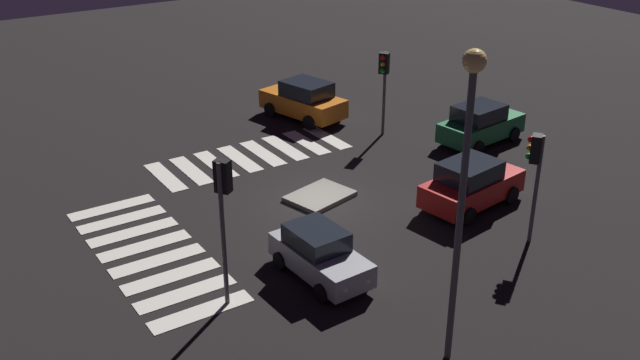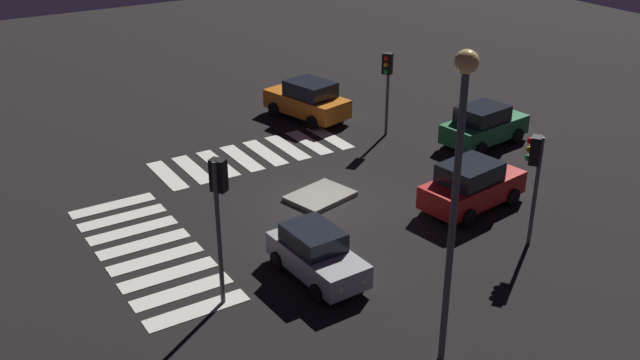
{
  "view_description": "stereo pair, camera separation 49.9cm",
  "coord_description": "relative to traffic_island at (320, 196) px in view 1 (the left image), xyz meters",
  "views": [
    {
      "loc": [
        13.62,
        20.85,
        12.58
      ],
      "look_at": [
        0.0,
        0.0,
        1.0
      ],
      "focal_mm": 40.86,
      "sensor_mm": 36.0,
      "label": 1
    },
    {
      "loc": [
        13.2,
        21.12,
        12.58
      ],
      "look_at": [
        0.0,
        0.0,
        1.0
      ],
      "focal_mm": 40.86,
      "sensor_mm": 36.0,
      "label": 2
    }
  ],
  "objects": [
    {
      "name": "ground_plane",
      "position": [
        0.25,
        0.39,
        -0.09
      ],
      "size": [
        80.0,
        80.0,
        0.0
      ],
      "primitive_type": "plane",
      "color": "black"
    },
    {
      "name": "traffic_island",
      "position": [
        0.0,
        0.0,
        0.0
      ],
      "size": [
        2.78,
        2.34,
        0.18
      ],
      "color": "gray",
      "rests_on": "ground"
    },
    {
      "name": "car_red",
      "position": [
        -4.42,
        3.66,
        0.83
      ],
      "size": [
        4.46,
        2.48,
        1.87
      ],
      "rotation": [
        0.0,
        0.0,
        3.29
      ],
      "color": "red",
      "rests_on": "ground"
    },
    {
      "name": "car_orange",
      "position": [
        -4.27,
        -8.01,
        0.87
      ],
      "size": [
        2.87,
        4.74,
        1.95
      ],
      "rotation": [
        0.0,
        0.0,
        -1.34
      ],
      "color": "orange",
      "rests_on": "ground"
    },
    {
      "name": "car_silver",
      "position": [
        3.06,
        4.66,
        0.71
      ],
      "size": [
        1.9,
        3.81,
        1.63
      ],
      "rotation": [
        0.0,
        0.0,
        1.62
      ],
      "color": "#9EA0A5",
      "rests_on": "ground"
    },
    {
      "name": "car_green",
      "position": [
        -9.3,
        -0.83,
        0.82
      ],
      "size": [
        4.42,
        2.4,
        1.86
      ],
      "rotation": [
        0.0,
        0.0,
        3.26
      ],
      "color": "#196B38",
      "rests_on": "ground"
    },
    {
      "name": "traffic_light_west",
      "position": [
        -4.17,
        6.65,
        2.89
      ],
      "size": [
        0.54,
        0.53,
        3.92
      ],
      "rotation": [
        0.0,
        0.0,
        -0.96
      ],
      "color": "#47474C",
      "rests_on": "ground"
    },
    {
      "name": "traffic_light_north",
      "position": [
        6.1,
        4.36,
        3.4
      ],
      "size": [
        0.53,
        0.54,
        4.61
      ],
      "rotation": [
        0.0,
        0.0,
        -2.55
      ],
      "color": "#47474C",
      "rests_on": "ground"
    },
    {
      "name": "traffic_light_south",
      "position": [
        -6.12,
        -4.03,
        2.94
      ],
      "size": [
        0.53,
        0.54,
        3.99
      ],
      "rotation": [
        0.0,
        0.0,
        0.61
      ],
      "color": "#47474C",
      "rests_on": "ground"
    },
    {
      "name": "street_lamp",
      "position": [
        2.39,
        9.94,
        5.6
      ],
      "size": [
        0.56,
        0.56,
        8.45
      ],
      "color": "#47474C",
      "rests_on": "ground"
    },
    {
      "name": "crosswalk_near",
      "position": [
        0.25,
        -5.17,
        -0.08
      ],
      "size": [
        8.75,
        3.2,
        0.02
      ],
      "color": "silver",
      "rests_on": "ground"
    },
    {
      "name": "crosswalk_side",
      "position": [
        7.07,
        0.39,
        -0.08
      ],
      "size": [
        3.2,
        8.75,
        0.02
      ],
      "color": "silver",
      "rests_on": "ground"
    }
  ]
}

